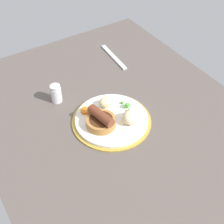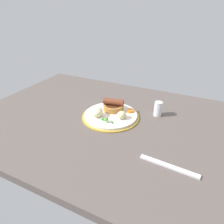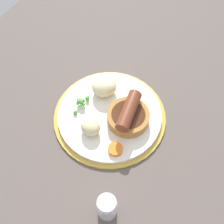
% 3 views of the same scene
% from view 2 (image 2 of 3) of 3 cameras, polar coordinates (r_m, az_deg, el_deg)
% --- Properties ---
extents(dining_table, '(1.10, 0.80, 0.03)m').
position_cam_2_polar(dining_table, '(0.86, -2.87, -2.48)').
color(dining_table, '#564C47').
rests_on(dining_table, ground).
extents(dinner_plate, '(0.25, 0.25, 0.01)m').
position_cam_2_polar(dinner_plate, '(0.86, -0.38, -1.04)').
color(dinner_plate, '#B79333').
rests_on(dinner_plate, dining_table).
extents(sausage_pudding, '(0.09, 0.09, 0.05)m').
position_cam_2_polar(sausage_pudding, '(0.88, 0.42, 1.83)').
color(sausage_pudding, '#AD7538').
rests_on(sausage_pudding, dinner_plate).
extents(pea_pile, '(0.05, 0.02, 0.02)m').
position_cam_2_polar(pea_pile, '(0.79, -1.71, -2.14)').
color(pea_pile, '#479531').
rests_on(pea_pile, dinner_plate).
extents(potato_chunk_0, '(0.07, 0.07, 0.04)m').
position_cam_2_polar(potato_chunk_0, '(0.83, -4.31, 0.03)').
color(potato_chunk_0, beige).
rests_on(potato_chunk_0, dinner_plate).
extents(potato_chunk_1, '(0.04, 0.05, 0.03)m').
position_cam_2_polar(potato_chunk_1, '(0.82, 2.79, -0.83)').
color(potato_chunk_1, beige).
rests_on(potato_chunk_1, dinner_plate).
extents(carrot_slice_2, '(0.04, 0.04, 0.01)m').
position_cam_2_polar(carrot_slice_2, '(0.87, 5.20, 0.33)').
color(carrot_slice_2, orange).
rests_on(carrot_slice_2, dinner_plate).
extents(fork, '(0.18, 0.03, 0.01)m').
position_cam_2_polar(fork, '(0.64, 15.93, -14.65)').
color(fork, silver).
rests_on(fork, dining_table).
extents(salt_shaker, '(0.04, 0.04, 0.06)m').
position_cam_2_polar(salt_shaker, '(0.88, 13.03, 0.88)').
color(salt_shaker, silver).
rests_on(salt_shaker, dining_table).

